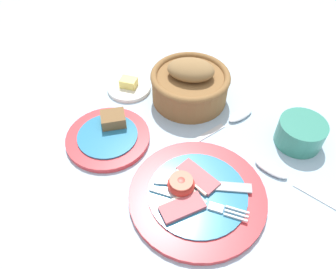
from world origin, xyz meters
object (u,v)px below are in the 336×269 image
object	(u,v)px
breakfast_plate	(196,194)
bread_basket	(190,84)
sugar_cup	(301,132)
bread_plate	(109,135)
butter_dish	(129,87)
teaspoon_by_saucer	(232,120)
teaspoon_near_cup	(284,176)

from	to	relation	value
breakfast_plate	bread_basket	xyz separation A→B (m)	(-0.13, 0.25, 0.04)
sugar_cup	bread_basket	size ratio (longest dim) A/B	0.53
bread_plate	sugar_cup	world-z (taller)	sugar_cup
bread_plate	butter_dish	distance (m)	0.17
bread_plate	teaspoon_by_saucer	size ratio (longest dim) A/B	1.00
bread_plate	bread_basket	distance (m)	0.23
breakfast_plate	teaspoon_near_cup	size ratio (longest dim) A/B	1.35
breakfast_plate	bread_basket	size ratio (longest dim) A/B	1.38
sugar_cup	butter_dish	xyz separation A→B (m)	(-0.42, -0.02, -0.02)
sugar_cup	teaspoon_near_cup	xyz separation A→B (m)	(-0.00, -0.11, -0.03)
teaspoon_by_saucer	butter_dish	bearing A→B (deg)	118.18
bread_basket	butter_dish	world-z (taller)	bread_basket
bread_basket	teaspoon_near_cup	xyz separation A→B (m)	(0.27, -0.13, -0.04)
teaspoon_near_cup	sugar_cup	bearing A→B (deg)	-79.57
breakfast_plate	teaspoon_near_cup	world-z (taller)	breakfast_plate
breakfast_plate	bread_basket	distance (m)	0.28
bread_basket	teaspoon_near_cup	world-z (taller)	bread_basket
breakfast_plate	butter_dish	xyz separation A→B (m)	(-0.28, 0.21, -0.00)
teaspoon_near_cup	teaspoon_by_saucer	bearing A→B (deg)	-23.11
bread_plate	bread_basket	world-z (taller)	bread_basket
teaspoon_by_saucer	teaspoon_near_cup	bearing A→B (deg)	-98.56
bread_plate	teaspoon_near_cup	distance (m)	0.37
bread_basket	teaspoon_by_saucer	xyz separation A→B (m)	(0.12, -0.03, -0.04)
bread_basket	teaspoon_by_saucer	bearing A→B (deg)	-12.26
sugar_cup	teaspoon_by_saucer	distance (m)	0.15
sugar_cup	bread_plate	bearing A→B (deg)	-152.97
bread_basket	teaspoon_by_saucer	world-z (taller)	bread_basket
breakfast_plate	bread_plate	xyz separation A→B (m)	(-0.23, 0.04, -0.00)
butter_dish	teaspoon_by_saucer	distance (m)	0.27
sugar_cup	breakfast_plate	bearing A→B (deg)	-120.37
breakfast_plate	bread_plate	distance (m)	0.24
bread_plate	breakfast_plate	bearing A→B (deg)	-10.80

